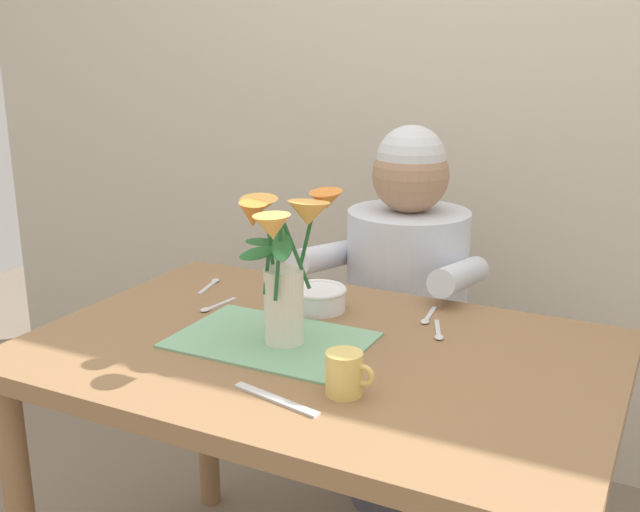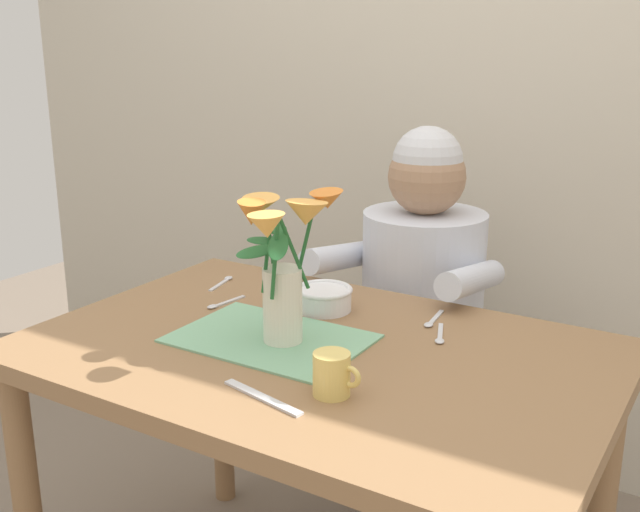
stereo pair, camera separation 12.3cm
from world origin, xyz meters
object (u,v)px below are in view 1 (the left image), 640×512
(seated_person, at_px, (405,326))
(flower_vase, at_px, (285,259))
(dinner_knife, at_px, (276,399))
(ceramic_mug, at_px, (345,374))
(ceramic_bowl, at_px, (318,298))

(seated_person, bearing_deg, flower_vase, -89.70)
(seated_person, bearing_deg, dinner_knife, -81.72)
(seated_person, distance_m, ceramic_mug, 0.84)
(flower_vase, height_order, ceramic_mug, flower_vase)
(flower_vase, height_order, ceramic_bowl, flower_vase)
(dinner_knife, bearing_deg, flower_vase, 127.53)
(ceramic_mug, bearing_deg, seated_person, 102.48)
(ceramic_bowl, height_order, dinner_knife, ceramic_bowl)
(dinner_knife, bearing_deg, seated_person, 107.25)
(ceramic_bowl, xyz_separation_m, dinner_knife, (0.14, -0.45, -0.03))
(seated_person, height_order, flower_vase, seated_person)
(seated_person, relative_size, dinner_knife, 5.97)
(seated_person, relative_size, ceramic_bowl, 8.35)
(seated_person, distance_m, ceramic_bowl, 0.47)
(seated_person, xyz_separation_m, flower_vase, (-0.03, -0.64, 0.36))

